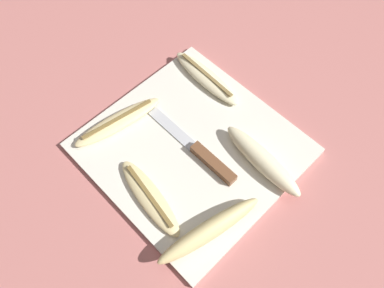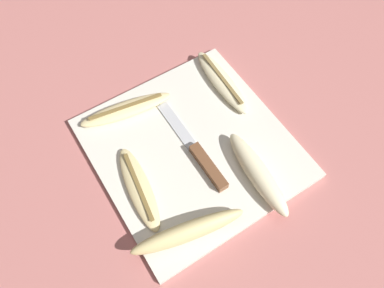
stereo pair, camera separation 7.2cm
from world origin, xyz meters
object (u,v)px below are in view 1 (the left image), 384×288
banana_pale_long (207,78)px  banana_ripe_center (118,122)px  banana_bright_far (262,160)px  banana_spotted_left (209,230)px  banana_mellow_near (150,197)px  knife (204,158)px

banana_pale_long → banana_ripe_center: (-0.20, 0.05, -0.00)m
banana_bright_far → banana_spotted_left: banana_spotted_left is taller
banana_bright_far → banana_spotted_left: bearing=-172.1°
banana_pale_long → banana_spotted_left: 0.33m
banana_pale_long → banana_spotted_left: bearing=-134.8°
banana_mellow_near → banana_pale_long: bearing=23.9°
banana_spotted_left → banana_ripe_center: bearing=84.0°
banana_bright_far → banana_ripe_center: 0.29m
banana_ripe_center → banana_bright_far: bearing=-62.3°
banana_bright_far → banana_spotted_left: (-0.17, -0.02, 0.00)m
banana_pale_long → banana_ripe_center: size_ratio=0.97×
knife → banana_ripe_center: (-0.07, 0.18, 0.00)m
banana_spotted_left → banana_bright_far: bearing=7.9°
knife → banana_bright_far: (0.07, -0.08, 0.01)m
banana_mellow_near → banana_spotted_left: (0.03, -0.12, 0.01)m
banana_spotted_left → banana_mellow_near: bearing=104.6°
knife → banana_spotted_left: (-0.09, -0.11, 0.01)m
banana_mellow_near → banana_ripe_center: banana_ripe_center is taller
banana_mellow_near → banana_spotted_left: 0.12m
banana_spotted_left → banana_pale_long: bearing=45.2°
banana_pale_long → knife: bearing=-137.0°
banana_mellow_near → banana_ripe_center: (0.06, 0.16, 0.00)m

